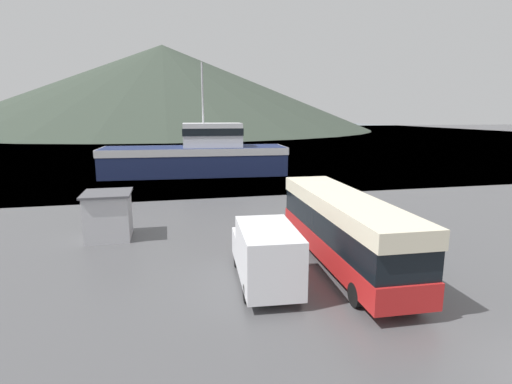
# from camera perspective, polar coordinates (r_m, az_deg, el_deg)

# --- Properties ---
(water_surface) EXTENTS (240.00, 240.00, 0.00)m
(water_surface) POSITION_cam_1_polar(r_m,az_deg,el_deg) (152.65, -9.19, 8.49)
(water_surface) COLOR slate
(water_surface) RESTS_ON ground
(hill_backdrop) EXTENTS (175.54, 175.54, 35.32)m
(hill_backdrop) POSITION_cam_1_polar(r_m,az_deg,el_deg) (182.64, -13.07, 14.32)
(hill_backdrop) COLOR #333D33
(hill_backdrop) RESTS_ON ground
(tour_bus) EXTENTS (2.90, 11.41, 3.26)m
(tour_bus) POSITION_cam_1_polar(r_m,az_deg,el_deg) (18.71, 12.29, -4.83)
(tour_bus) COLOR red
(tour_bus) RESTS_ON ground
(delivery_van) EXTENTS (2.56, 5.88, 2.56)m
(delivery_van) POSITION_cam_1_polar(r_m,az_deg,el_deg) (16.37, 1.34, -8.71)
(delivery_van) COLOR silver
(delivery_van) RESTS_ON ground
(fishing_boat) EXTENTS (20.80, 7.10, 12.38)m
(fishing_boat) POSITION_cam_1_polar(r_m,az_deg,el_deg) (45.86, -8.34, 5.29)
(fishing_boat) COLOR #19234C
(fishing_boat) RESTS_ON water_surface
(storage_bin) EXTENTS (1.52, 1.40, 1.03)m
(storage_bin) POSITION_cam_1_polar(r_m,az_deg,el_deg) (20.31, 20.51, -7.89)
(storage_bin) COLOR teal
(storage_bin) RESTS_ON ground
(dock_kiosk) EXTENTS (2.58, 2.71, 2.63)m
(dock_kiosk) POSITION_cam_1_polar(r_m,az_deg,el_deg) (23.76, -20.33, -3.12)
(dock_kiosk) COLOR #B2B2B7
(dock_kiosk) RESTS_ON ground
(mooring_bollard) EXTENTS (0.40, 0.40, 0.83)m
(mooring_bollard) POSITION_cam_1_polar(r_m,az_deg,el_deg) (33.46, 5.21, 0.02)
(mooring_bollard) COLOR #B29919
(mooring_bollard) RESTS_ON ground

